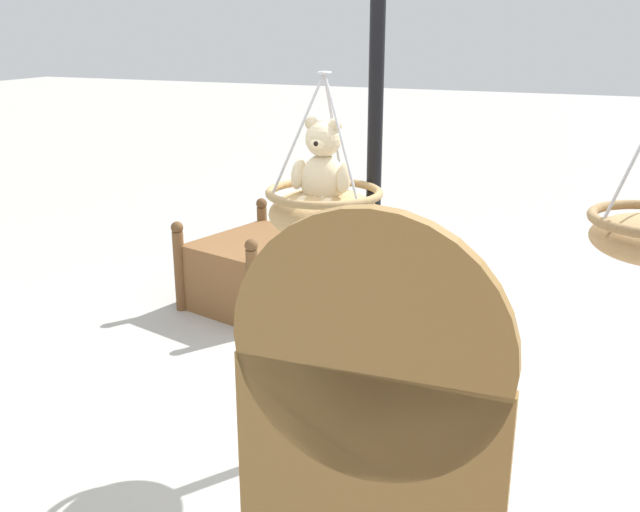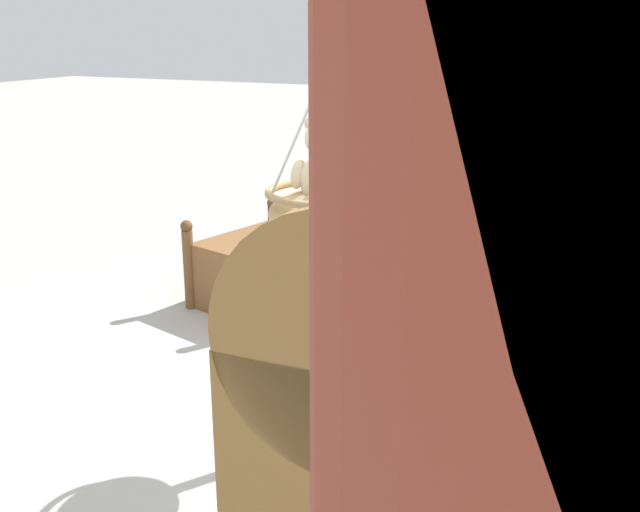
# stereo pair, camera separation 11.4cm
# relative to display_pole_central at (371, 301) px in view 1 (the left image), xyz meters

# --- Properties ---
(ground_plane) EXTENTS (40.00, 40.00, 0.00)m
(ground_plane) POSITION_rel_display_pole_central_xyz_m (0.22, 0.15, -0.70)
(ground_plane) COLOR #ADAAA3
(display_pole_central) EXTENTS (0.44, 0.44, 2.29)m
(display_pole_central) POSITION_rel_display_pole_central_xyz_m (0.00, 0.00, 0.00)
(display_pole_central) COLOR black
(display_pole_central) RESTS_ON ground
(hanging_basket_with_teddy) EXTENTS (0.53, 0.53, 0.73)m
(hanging_basket_with_teddy) POSITION_rel_display_pole_central_xyz_m (0.15, 0.25, 0.51)
(hanging_basket_with_teddy) COLOR tan
(teddy_bear) EXTENTS (0.28, 0.24, 0.41)m
(teddy_bear) POSITION_rel_display_pole_central_xyz_m (0.15, 0.27, 0.69)
(teddy_bear) COLOR beige
(wooden_planter_box) EXTENTS (1.01, 1.14, 0.67)m
(wooden_planter_box) POSITION_rel_display_pole_central_xyz_m (1.32, -1.33, -0.43)
(wooden_planter_box) COLOR brown
(wooden_planter_box) RESTS_ON ground
(display_sign_board) EXTENTS (0.64, 0.07, 1.64)m
(display_sign_board) POSITION_rel_display_pole_central_xyz_m (-0.59, 1.80, 0.27)
(display_sign_board) COLOR olive
(display_sign_board) RESTS_ON ground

